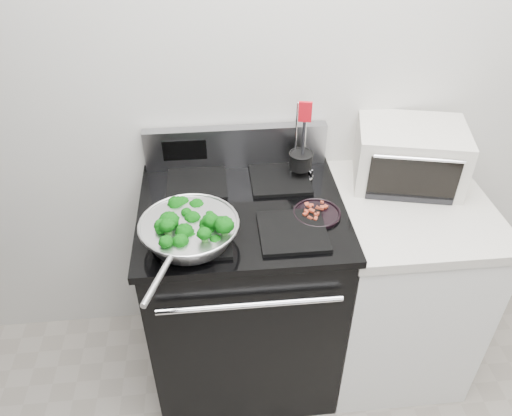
{
  "coord_description": "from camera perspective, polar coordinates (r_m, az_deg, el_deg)",
  "views": [
    {
      "loc": [
        -0.39,
        -0.11,
        2.1
      ],
      "look_at": [
        -0.25,
        1.36,
        0.98
      ],
      "focal_mm": 35.0,
      "sensor_mm": 36.0,
      "label": 1
    }
  ],
  "objects": [
    {
      "name": "back_wall",
      "position": [
        2.04,
        6.14,
        15.46
      ],
      "size": [
        4.0,
        0.02,
        2.7
      ],
      "primitive_type": "cube",
      "color": "silver",
      "rests_on": "ground"
    },
    {
      "name": "gas_range",
      "position": [
        2.22,
        -1.44,
        -9.4
      ],
      "size": [
        0.79,
        0.69,
        1.13
      ],
      "color": "black",
      "rests_on": "floor"
    },
    {
      "name": "counter",
      "position": [
        2.37,
        15.54,
        -8.39
      ],
      "size": [
        0.62,
        0.68,
        0.92
      ],
      "color": "white",
      "rests_on": "floor"
    },
    {
      "name": "skillet",
      "position": [
        1.73,
        -7.64,
        -2.54
      ],
      "size": [
        0.35,
        0.53,
        0.07
      ],
      "rotation": [
        0.0,
        0.0,
        -0.34
      ],
      "color": "silver",
      "rests_on": "gas_range"
    },
    {
      "name": "broccoli_pile",
      "position": [
        1.72,
        -7.66,
        -1.99
      ],
      "size": [
        0.27,
        0.27,
        0.09
      ],
      "primitive_type": null,
      "color": "black",
      "rests_on": "skillet"
    },
    {
      "name": "bacon_plate",
      "position": [
        1.87,
        6.98,
        -0.37
      ],
      "size": [
        0.18,
        0.18,
        0.04
      ],
      "rotation": [
        0.0,
        0.0,
        0.27
      ],
      "color": "black",
      "rests_on": "gas_range"
    },
    {
      "name": "utensil_holder",
      "position": [
        2.05,
        5.12,
        5.02
      ],
      "size": [
        0.11,
        0.11,
        0.35
      ],
      "rotation": [
        0.0,
        0.0,
        -0.23
      ],
      "color": "silver",
      "rests_on": "gas_range"
    },
    {
      "name": "toaster_oven",
      "position": [
        2.14,
        17.1,
        5.82
      ],
      "size": [
        0.49,
        0.41,
        0.24
      ],
      "rotation": [
        0.0,
        0.0,
        -0.23
      ],
      "color": "beige",
      "rests_on": "counter"
    }
  ]
}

